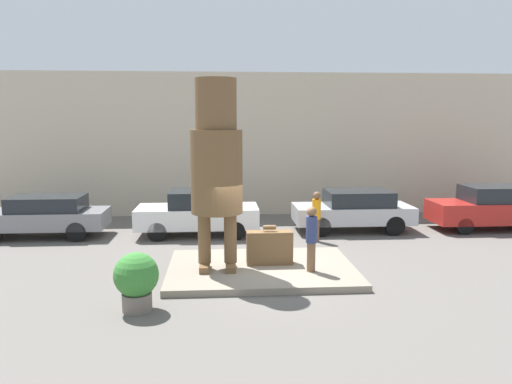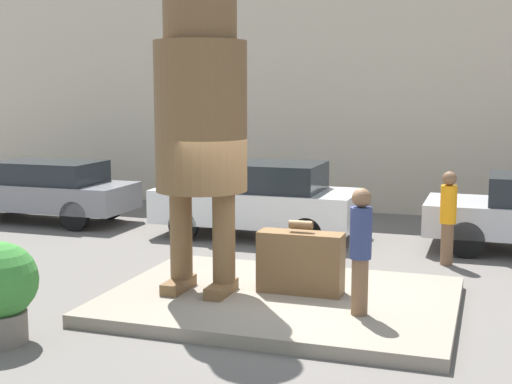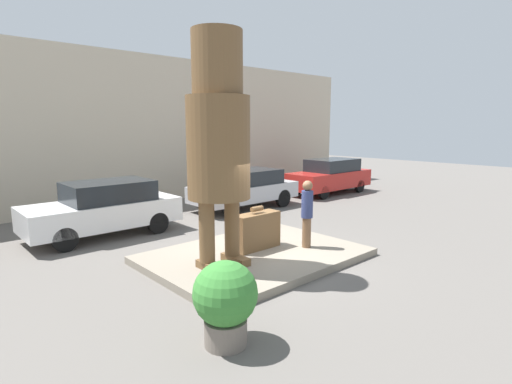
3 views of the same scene
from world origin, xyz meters
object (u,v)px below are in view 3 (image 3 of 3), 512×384
Objects in this scene: giant_suitcase at (257,231)px; parked_car_white at (104,208)px; tourist at (307,211)px; worker_hivis at (236,194)px; planter_pot at (225,299)px; statue_figure at (218,133)px; parked_car_silver at (245,188)px; parked_car_red at (330,176)px.

parked_car_white is (-2.13, 4.47, 0.21)m from giant_suitcase.
tourist is 4.07m from worker_hivis.
tourist reaches higher than planter_pot.
statue_figure is 2.90× the size of tourist.
parked_car_white is at bearing 2.38° from parked_car_silver.
giant_suitcase is at bearing 143.30° from tourist.
tourist is 0.40× the size of parked_car_white.
parked_car_white is (-0.68, 4.82, -2.28)m from statue_figure.
parked_car_white is at bearing 81.56° from planter_pot.
parked_car_silver is 2.31m from worker_hivis.
statue_figure is at bearing 44.68° from parked_car_silver.
planter_pot is at bearing 31.21° from parked_car_red.
parked_car_white is 1.00× the size of parked_car_silver.
statue_figure is 3.87m from planter_pot.
parked_car_silver is (3.68, 4.71, 0.18)m from giant_suitcase.
parked_car_white is 2.52× the size of worker_hivis.
giant_suitcase is at bearing -121.29° from worker_hivis.
giant_suitcase is 10.17m from parked_car_red.
statue_figure reaches higher than parked_car_silver.
parked_car_silver reaches higher than planter_pot.
tourist reaches higher than parked_car_white.
tourist reaches higher than parked_car_silver.
worker_hivis reaches higher than parked_car_white.
planter_pot is at bearing -138.74° from giant_suitcase.
planter_pot is (-1.76, -2.46, -2.41)m from statue_figure.
planter_pot is at bearing -130.59° from worker_hivis.
parked_car_silver is at bearing 47.53° from planter_pot.
statue_figure is 3.21m from tourist.
parked_car_red is (11.18, 0.15, 0.01)m from parked_car_white.
parked_car_red is 14.34m from planter_pot.
tourist is 0.38× the size of parked_car_red.
parked_car_red reaches higher than parked_car_silver.
giant_suitcase is 0.73× the size of tourist.
tourist reaches higher than parked_car_red.
parked_car_silver is at bearing -0.96° from parked_car_red.
planter_pot is at bearing -125.65° from statue_figure.
parked_car_red is at bearing 25.34° from statue_figure.
planter_pot reaches higher than giant_suitcase.
giant_suitcase is at bearing 115.46° from parked_car_white.
worker_hivis reaches higher than planter_pot.
parked_car_red is 2.63× the size of worker_hivis.
giant_suitcase is 3.75m from worker_hivis.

